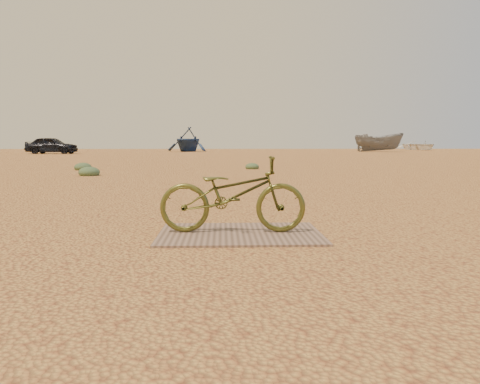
{
  "coord_description": "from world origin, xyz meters",
  "views": [
    {
      "loc": [
        -0.33,
        -4.82,
        0.95
      ],
      "look_at": [
        -0.16,
        -0.1,
        0.44
      ],
      "focal_mm": 35.0,
      "sensor_mm": 36.0,
      "label": 1
    }
  ],
  "objects_px": {
    "boat_far_left": "(188,139)",
    "car": "(52,145)",
    "boat_mid_right": "(379,142)",
    "plywood_board": "(240,234)",
    "boat_far_right": "(420,145)",
    "bicycle": "(233,194)"
  },
  "relations": [
    {
      "from": "bicycle",
      "to": "boat_far_right",
      "type": "distance_m",
      "value": 55.31
    },
    {
      "from": "car",
      "to": "boat_far_left",
      "type": "xyz_separation_m",
      "value": [
        10.34,
        8.27,
        0.54
      ]
    },
    {
      "from": "boat_far_right",
      "to": "plywood_board",
      "type": "bearing_deg",
      "value": -123.72
    },
    {
      "from": "plywood_board",
      "to": "boat_far_right",
      "type": "bearing_deg",
      "value": 65.14
    },
    {
      "from": "boat_mid_right",
      "to": "boat_far_right",
      "type": "xyz_separation_m",
      "value": [
        8.17,
        9.59,
        -0.35
      ]
    },
    {
      "from": "plywood_board",
      "to": "boat_mid_right",
      "type": "bearing_deg",
      "value": 69.62
    },
    {
      "from": "boat_mid_right",
      "to": "car",
      "type": "bearing_deg",
      "value": 109.28
    },
    {
      "from": "plywood_board",
      "to": "boat_mid_right",
      "type": "xyz_separation_m",
      "value": [
        15.09,
        40.6,
        0.9
      ]
    },
    {
      "from": "plywood_board",
      "to": "boat_far_right",
      "type": "distance_m",
      "value": 55.32
    },
    {
      "from": "plywood_board",
      "to": "car",
      "type": "distance_m",
      "value": 36.37
    },
    {
      "from": "plywood_board",
      "to": "car",
      "type": "height_order",
      "value": "car"
    },
    {
      "from": "boat_far_left",
      "to": "bicycle",
      "type": "bearing_deg",
      "value": -64.58
    },
    {
      "from": "car",
      "to": "plywood_board",
      "type": "bearing_deg",
      "value": -153.21
    },
    {
      "from": "plywood_board",
      "to": "bicycle",
      "type": "bearing_deg",
      "value": 148.89
    },
    {
      "from": "boat_far_left",
      "to": "car",
      "type": "bearing_deg",
      "value": -120.74
    },
    {
      "from": "car",
      "to": "boat_far_left",
      "type": "height_order",
      "value": "boat_far_left"
    },
    {
      "from": "car",
      "to": "boat_far_right",
      "type": "height_order",
      "value": "car"
    },
    {
      "from": "boat_far_left",
      "to": "boat_mid_right",
      "type": "bearing_deg",
      "value": 16.77
    },
    {
      "from": "plywood_board",
      "to": "boat_far_right",
      "type": "xyz_separation_m",
      "value": [
        23.25,
        50.19,
        0.55
      ]
    },
    {
      "from": "boat_far_left",
      "to": "boat_far_right",
      "type": "xyz_separation_m",
      "value": [
        26.84,
        8.34,
        -0.67
      ]
    },
    {
      "from": "car",
      "to": "boat_far_right",
      "type": "relative_size",
      "value": 0.74
    },
    {
      "from": "bicycle",
      "to": "boat_far_left",
      "type": "relative_size",
      "value": 0.32
    }
  ]
}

